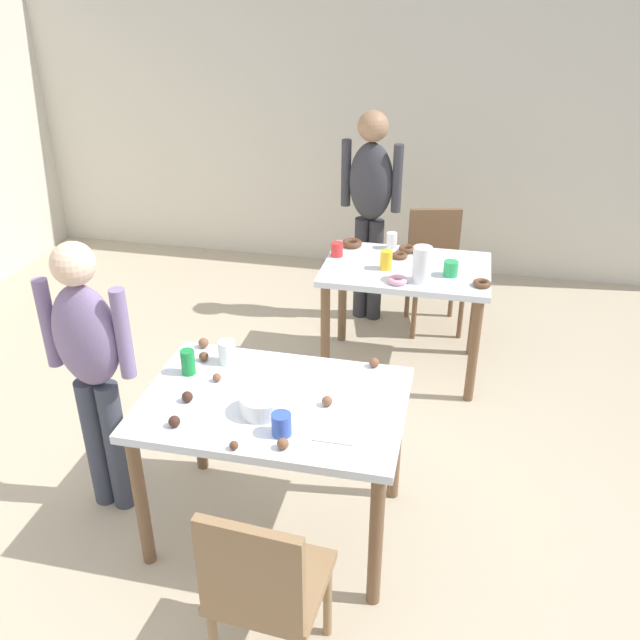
% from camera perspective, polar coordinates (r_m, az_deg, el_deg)
% --- Properties ---
extents(ground_plane, '(6.40, 6.40, 0.00)m').
position_cam_1_polar(ground_plane, '(3.66, -2.11, -14.65)').
color(ground_plane, tan).
extents(wall_back, '(6.40, 0.10, 2.60)m').
position_cam_1_polar(wall_back, '(5.96, 5.62, 16.44)').
color(wall_back, beige).
rests_on(wall_back, ground_plane).
extents(dining_table_near, '(1.17, 0.80, 0.75)m').
position_cam_1_polar(dining_table_near, '(3.11, -3.86, -8.15)').
color(dining_table_near, silver).
rests_on(dining_table_near, ground_plane).
extents(dining_table_far, '(1.05, 0.70, 0.75)m').
position_cam_1_polar(dining_table_far, '(4.42, 7.14, 3.07)').
color(dining_table_far, silver).
rests_on(dining_table_far, ground_plane).
extents(chair_near_table, '(0.43, 0.43, 0.87)m').
position_cam_1_polar(chair_near_table, '(2.63, -4.76, -21.19)').
color(chair_near_table, olive).
rests_on(chair_near_table, ground_plane).
extents(chair_far_table, '(0.48, 0.48, 0.87)m').
position_cam_1_polar(chair_far_table, '(5.11, 9.55, 4.76)').
color(chair_far_table, brown).
rests_on(chair_far_table, ground_plane).
extents(person_girl_near, '(0.45, 0.22, 1.42)m').
position_cam_1_polar(person_girl_near, '(3.31, -18.57, -3.21)').
color(person_girl_near, '#383D4C').
rests_on(person_girl_near, ground_plane).
extents(person_adult_far, '(0.46, 0.25, 1.57)m').
position_cam_1_polar(person_adult_far, '(4.99, 4.23, 10.01)').
color(person_adult_far, '#28282D').
rests_on(person_adult_far, ground_plane).
extents(mixing_bowl, '(0.19, 0.19, 0.08)m').
position_cam_1_polar(mixing_bowl, '(2.95, -4.84, -7.01)').
color(mixing_bowl, white).
rests_on(mixing_bowl, dining_table_near).
extents(soda_can, '(0.07, 0.07, 0.12)m').
position_cam_1_polar(soda_can, '(3.25, -10.95, -3.46)').
color(soda_can, '#198438').
rests_on(soda_can, dining_table_near).
extents(fork_near, '(0.17, 0.02, 0.01)m').
position_cam_1_polar(fork_near, '(2.80, 1.08, -10.12)').
color(fork_near, silver).
rests_on(fork_near, dining_table_near).
extents(cup_near_0, '(0.08, 0.08, 0.10)m').
position_cam_1_polar(cup_near_0, '(2.82, -3.23, -8.67)').
color(cup_near_0, '#3351B2').
rests_on(cup_near_0, dining_table_near).
extents(cup_near_1, '(0.08, 0.08, 0.11)m').
position_cam_1_polar(cup_near_1, '(3.31, -7.76, -2.68)').
color(cup_near_1, white).
rests_on(cup_near_1, dining_table_near).
extents(cake_ball_0, '(0.04, 0.04, 0.04)m').
position_cam_1_polar(cake_ball_0, '(3.19, -8.60, -4.76)').
color(cake_ball_0, brown).
rests_on(cake_ball_0, dining_table_near).
extents(cake_ball_1, '(0.05, 0.05, 0.05)m').
position_cam_1_polar(cake_ball_1, '(2.76, -3.11, -10.25)').
color(cake_ball_1, brown).
rests_on(cake_ball_1, dining_table_near).
extents(cake_ball_2, '(0.05, 0.05, 0.05)m').
position_cam_1_polar(cake_ball_2, '(3.36, -9.67, -3.01)').
color(cake_ball_2, brown).
rests_on(cake_ball_2, dining_table_near).
extents(cake_ball_3, '(0.05, 0.05, 0.05)m').
position_cam_1_polar(cake_ball_3, '(3.07, -11.01, -6.30)').
color(cake_ball_3, '#3D2319').
rests_on(cake_ball_3, dining_table_near).
extents(cake_ball_4, '(0.04, 0.04, 0.04)m').
position_cam_1_polar(cake_ball_4, '(2.78, -7.20, -10.32)').
color(cake_ball_4, brown).
rests_on(cake_ball_4, dining_table_near).
extents(cake_ball_5, '(0.05, 0.05, 0.05)m').
position_cam_1_polar(cake_ball_5, '(3.47, -9.69, -1.90)').
color(cake_ball_5, brown).
rests_on(cake_ball_5, dining_table_near).
extents(cake_ball_6, '(0.05, 0.05, 0.05)m').
position_cam_1_polar(cake_ball_6, '(2.93, -12.05, -8.27)').
color(cake_ball_6, '#3D2319').
rests_on(cake_ball_6, dining_table_near).
extents(cake_ball_7, '(0.05, 0.05, 0.05)m').
position_cam_1_polar(cake_ball_7, '(3.27, 4.54, -3.54)').
color(cake_ball_7, brown).
rests_on(cake_ball_7, dining_table_near).
extents(cake_ball_8, '(0.05, 0.05, 0.05)m').
position_cam_1_polar(cake_ball_8, '(2.99, 0.59, -6.77)').
color(cake_ball_8, brown).
rests_on(cake_ball_8, dining_table_near).
extents(pitcher_far, '(0.11, 0.11, 0.22)m').
position_cam_1_polar(pitcher_far, '(4.14, 8.50, 4.61)').
color(pitcher_far, white).
rests_on(pitcher_far, dining_table_far).
extents(cup_far_0, '(0.08, 0.08, 0.12)m').
position_cam_1_polar(cup_far_0, '(4.30, 5.54, 5.01)').
color(cup_far_0, yellow).
rests_on(cup_far_0, dining_table_far).
extents(cup_far_1, '(0.08, 0.08, 0.09)m').
position_cam_1_polar(cup_far_1, '(4.48, 1.42, 5.90)').
color(cup_far_1, red).
rests_on(cup_far_1, dining_table_far).
extents(cup_far_2, '(0.09, 0.09, 0.09)m').
position_cam_1_polar(cup_far_2, '(4.27, 10.84, 4.23)').
color(cup_far_2, green).
rests_on(cup_far_2, dining_table_far).
extents(cup_far_3, '(0.07, 0.07, 0.11)m').
position_cam_1_polar(cup_far_3, '(4.63, 6.00, 6.60)').
color(cup_far_3, white).
rests_on(cup_far_3, dining_table_far).
extents(donut_far_0, '(0.13, 0.13, 0.04)m').
position_cam_1_polar(donut_far_0, '(4.57, 8.76, 5.66)').
color(donut_far_0, white).
rests_on(donut_far_0, dining_table_far).
extents(donut_far_1, '(0.14, 0.14, 0.04)m').
position_cam_1_polar(donut_far_1, '(4.66, 2.68, 6.41)').
color(donut_far_1, brown).
rests_on(donut_far_1, dining_table_far).
extents(donut_far_2, '(0.12, 0.12, 0.03)m').
position_cam_1_polar(donut_far_2, '(4.60, 7.29, 5.89)').
color(donut_far_2, brown).
rests_on(donut_far_2, dining_table_far).
extents(donut_far_3, '(0.12, 0.12, 0.04)m').
position_cam_1_polar(donut_far_3, '(4.13, 6.47, 3.32)').
color(donut_far_3, pink).
rests_on(donut_far_3, dining_table_far).
extents(donut_far_4, '(0.10, 0.10, 0.03)m').
position_cam_1_polar(donut_far_4, '(4.49, 6.65, 5.37)').
color(donut_far_4, brown).
rests_on(donut_far_4, dining_table_far).
extents(donut_far_5, '(0.11, 0.11, 0.03)m').
position_cam_1_polar(donut_far_5, '(4.18, 13.34, 2.99)').
color(donut_far_5, brown).
rests_on(donut_far_5, dining_table_far).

